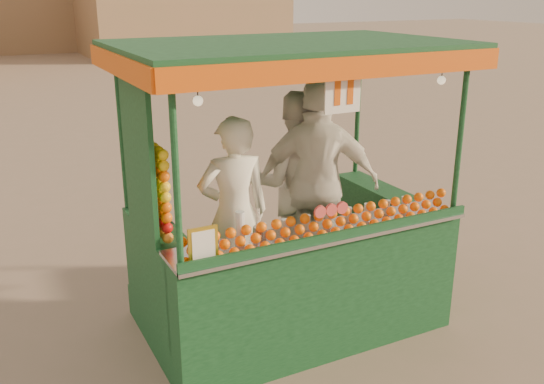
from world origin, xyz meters
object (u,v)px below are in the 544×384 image
vendor_middle (295,184)px  vendor_right (318,184)px  vendor_left (234,214)px  juice_cart (287,244)px

vendor_middle → vendor_right: bearing=133.2°
vendor_left → vendor_middle: size_ratio=0.95×
vendor_middle → vendor_right: (0.08, -0.28, 0.07)m
juice_cart → vendor_middle: juice_cart is taller
vendor_left → vendor_middle: vendor_middle is taller
vendor_left → vendor_right: (0.86, 0.08, 0.11)m
vendor_right → vendor_middle: bearing=-48.5°
vendor_middle → vendor_right: 0.30m
vendor_left → vendor_middle: (0.79, 0.36, 0.05)m
vendor_middle → vendor_left: bearing=52.3°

